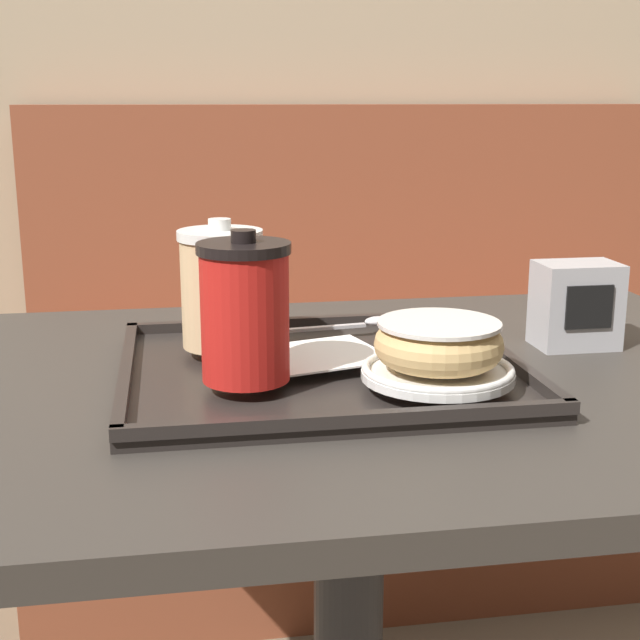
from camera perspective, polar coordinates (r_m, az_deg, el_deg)
The scene contains 11 objects.
wall_behind at distance 2.01m, azimuth -4.50°, elevation 19.31°, with size 8.00×0.05×2.40m.
booth_bench at distance 1.93m, azimuth 2.62°, elevation -7.12°, with size 1.38×0.44×1.00m.
cafe_table at distance 1.02m, azimuth 1.89°, elevation -11.91°, with size 1.02×0.71×0.72m.
serving_tray at distance 0.95m, azimuth -0.00°, elevation -3.33°, with size 0.41×0.36×0.02m.
napkin_paper at distance 0.94m, azimuth -0.14°, elevation -2.25°, with size 0.16×0.15×0.00m.
coffee_cup_front at distance 0.85m, azimuth -4.83°, elevation 0.58°, with size 0.09×0.09×0.15m.
coffee_cup_rear at distance 0.97m, azimuth -6.34°, elevation 2.07°, with size 0.09×0.09×0.14m.
plate_with_chocolate_donut at distance 0.88m, azimuth 7.54°, elevation -3.29°, with size 0.15×0.15×0.01m.
donut_chocolate_glazed at distance 0.87m, azimuth 7.60°, elevation -1.47°, with size 0.13×0.13×0.04m.
spoon at distance 1.07m, azimuth 2.90°, elevation -0.17°, with size 0.13×0.03×0.01m.
napkin_dispenser at distance 1.10m, azimuth 16.07°, elevation 0.93°, with size 0.09×0.07×0.10m.
Camera 1 is at (-0.18, -0.90, 1.01)m, focal length 50.00 mm.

